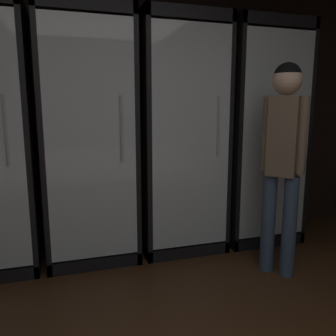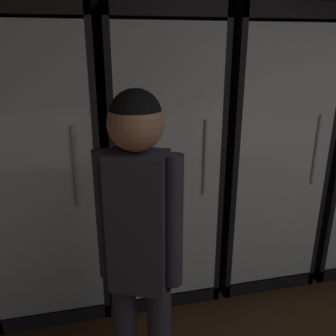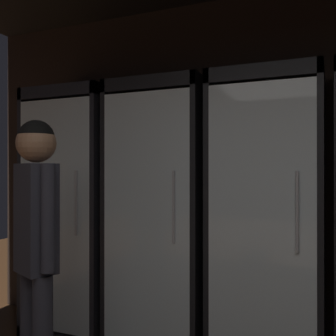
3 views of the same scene
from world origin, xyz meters
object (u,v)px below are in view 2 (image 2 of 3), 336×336
cooler_center (262,155)px  shopper_near (139,240)px  cooler_far_left (43,170)px  cooler_left (160,163)px

cooler_center → shopper_near: bearing=-136.1°
cooler_far_left → cooler_center: same height
cooler_left → shopper_near: cooler_left is taller
shopper_near → cooler_far_left: bearing=114.5°
cooler_left → cooler_center: 0.81m
cooler_far_left → cooler_left: size_ratio=1.00×
cooler_left → cooler_center: (0.81, -0.00, 0.00)m
cooler_far_left → shopper_near: size_ratio=1.24×
cooler_far_left → cooler_left: same height
cooler_far_left → shopper_near: bearing=-65.5°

